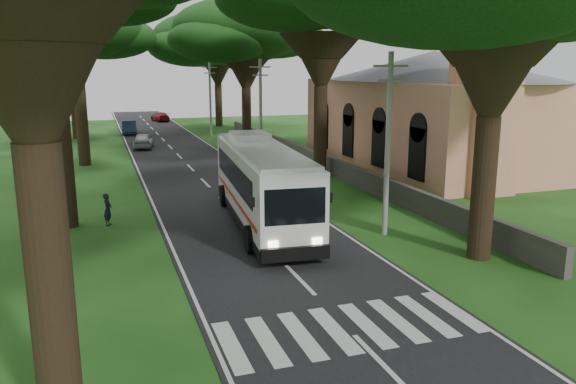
# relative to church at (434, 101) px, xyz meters

# --- Properties ---
(ground) EXTENTS (140.00, 140.00, 0.00)m
(ground) POSITION_rel_church_xyz_m (-17.86, -21.55, -4.91)
(ground) COLOR #1E4A15
(ground) RESTS_ON ground
(road) EXTENTS (8.00, 120.00, 0.04)m
(road) POSITION_rel_church_xyz_m (-17.86, 3.45, -4.90)
(road) COLOR black
(road) RESTS_ON ground
(crosswalk) EXTENTS (8.00, 3.00, 0.01)m
(crosswalk) POSITION_rel_church_xyz_m (-17.86, -23.55, -4.91)
(crosswalk) COLOR silver
(crosswalk) RESTS_ON ground
(property_wall) EXTENTS (0.35, 50.00, 1.20)m
(property_wall) POSITION_rel_church_xyz_m (-8.86, 2.45, -4.31)
(property_wall) COLOR #383533
(property_wall) RESTS_ON ground
(church) EXTENTS (14.00, 24.00, 11.60)m
(church) POSITION_rel_church_xyz_m (0.00, 0.00, 0.00)
(church) COLOR #E48C6F
(church) RESTS_ON ground
(pole_near) EXTENTS (1.60, 0.24, 8.00)m
(pole_near) POSITION_rel_church_xyz_m (-12.36, -15.55, -0.73)
(pole_near) COLOR gray
(pole_near) RESTS_ON ground
(pole_mid) EXTENTS (1.60, 0.24, 8.00)m
(pole_mid) POSITION_rel_church_xyz_m (-12.36, 4.45, -0.73)
(pole_mid) COLOR gray
(pole_mid) RESTS_ON ground
(pole_far) EXTENTS (1.60, 0.24, 8.00)m
(pole_far) POSITION_rel_church_xyz_m (-12.36, 24.45, -0.73)
(pole_far) COLOR gray
(pole_far) RESTS_ON ground
(tree_l_far) EXTENTS (14.95, 14.95, 14.31)m
(tree_l_far) POSITION_rel_church_xyz_m (-26.36, 26.45, 6.13)
(tree_l_far) COLOR black
(tree_l_far) RESTS_ON ground
(tree_r_midb) EXTENTS (13.79, 13.79, 13.88)m
(tree_r_midb) POSITION_rel_church_xyz_m (-10.36, 16.45, 5.92)
(tree_r_midb) COLOR black
(tree_r_midb) RESTS_ON ground
(tree_r_far) EXTENTS (16.05, 16.05, 14.38)m
(tree_r_far) POSITION_rel_church_xyz_m (-9.36, 34.45, 6.00)
(tree_r_far) COLOR black
(tree_r_far) RESTS_ON ground
(coach_bus) EXTENTS (3.78, 12.82, 3.73)m
(coach_bus) POSITION_rel_church_xyz_m (-17.06, -11.99, -2.90)
(coach_bus) COLOR silver
(coach_bus) RESTS_ON ground
(distant_car_a) EXTENTS (2.30, 4.42, 1.44)m
(distant_car_a) POSITION_rel_church_xyz_m (-20.32, 16.42, -4.16)
(distant_car_a) COLOR #A1A0A5
(distant_car_a) RESTS_ON road
(distant_car_b) EXTENTS (1.78, 4.58, 1.49)m
(distant_car_b) POSITION_rel_church_xyz_m (-20.86, 28.96, -4.14)
(distant_car_b) COLOR navy
(distant_car_b) RESTS_ON road
(distant_car_c) EXTENTS (2.50, 4.57, 1.26)m
(distant_car_c) POSITION_rel_church_xyz_m (-15.81, 43.71, -4.25)
(distant_car_c) COLOR maroon
(distant_car_c) RESTS_ON road
(pedestrian) EXTENTS (0.53, 0.65, 1.55)m
(pedestrian) POSITION_rel_church_xyz_m (-24.06, -9.99, -4.13)
(pedestrian) COLOR black
(pedestrian) RESTS_ON ground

